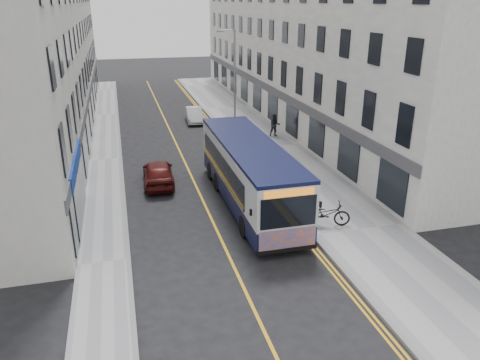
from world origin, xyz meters
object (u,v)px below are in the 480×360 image
car_maroon (158,172)px  bicycle (326,214)px  streetlamp (234,83)px  city_bus (249,172)px  pedestrian_near (246,127)px  car_white (194,115)px  pedestrian_far (275,125)px

car_maroon → bicycle: bearing=135.5°
streetlamp → city_bus: streetlamp is taller
pedestrian_near → car_maroon: (-7.30, -7.87, -0.20)m
city_bus → pedestrian_near: (3.08, 11.91, -0.88)m
car_white → city_bus: bearing=-86.5°
pedestrian_far → car_white: pedestrian_far is taller
city_bus → car_white: size_ratio=2.99×
bicycle → pedestrian_near: size_ratio=1.38×
bicycle → car_maroon: (-6.92, 7.45, 0.02)m
city_bus → bicycle: (2.70, -3.42, -1.10)m
streetlamp → bicycle: size_ratio=3.69×
pedestrian_far → car_maroon: bearing=-136.6°
streetlamp → car_maroon: bearing=-131.3°
city_bus → bicycle: 4.49m
bicycle → car_maroon: 10.17m
streetlamp → bicycle: bearing=-87.0°
car_maroon → city_bus: bearing=138.9°
car_maroon → car_white: bearing=-104.8°
city_bus → bicycle: size_ratio=5.19×
pedestrian_near → pedestrian_far: pedestrian_far is taller
car_white → car_maroon: size_ratio=0.91×
car_white → bicycle: bearing=-79.2°
streetlamp → pedestrian_near: 3.75m
bicycle → pedestrian_near: pedestrian_near is taller
streetlamp → city_bus: size_ratio=0.71×
city_bus → car_maroon: bearing=136.2°
streetlamp → city_bus: bearing=-100.0°
pedestrian_near → pedestrian_far: size_ratio=0.92×
city_bus → car_maroon: (-4.22, 4.04, -1.08)m
bicycle → car_maroon: bearing=60.0°
pedestrian_far → pedestrian_near: bearing=174.5°
streetlamp → car_white: bearing=104.4°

